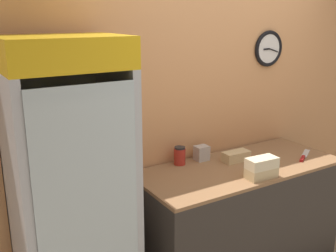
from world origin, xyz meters
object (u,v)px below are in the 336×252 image
at_px(sandwich_flat_left, 236,156).
at_px(sandwich_stack_middle, 262,163).
at_px(sandwich_stack_bottom, 261,173).
at_px(condiment_jar, 180,156).
at_px(chefs_knife, 304,157).
at_px(beverage_cooler, 69,182).
at_px(napkin_dispenser, 202,153).

bearing_deg(sandwich_flat_left, sandwich_stack_middle, -101.27).
height_order(sandwich_stack_bottom, sandwich_stack_middle, sandwich_stack_middle).
bearing_deg(sandwich_flat_left, condiment_jar, 157.48).
bearing_deg(chefs_knife, beverage_cooler, 173.36).
xyz_separation_m(chefs_knife, napkin_dispenser, (-0.76, 0.40, 0.05)).
bearing_deg(sandwich_stack_bottom, chefs_knife, 11.66).
distance_m(chefs_knife, condiment_jar, 1.05).
relative_size(beverage_cooler, condiment_jar, 13.59).
bearing_deg(napkin_dispenser, sandwich_flat_left, -35.95).
height_order(sandwich_stack_bottom, sandwich_flat_left, sandwich_flat_left).
relative_size(chefs_knife, napkin_dispenser, 2.57).
xyz_separation_m(sandwich_stack_middle, napkin_dispenser, (-0.15, 0.52, -0.06)).
distance_m(sandwich_flat_left, condiment_jar, 0.47).
xyz_separation_m(beverage_cooler, condiment_jar, (0.95, 0.19, -0.07)).
bearing_deg(sandwich_flat_left, beverage_cooler, -179.55).
bearing_deg(sandwich_flat_left, sandwich_stack_bottom, -101.27).
distance_m(beverage_cooler, sandwich_flat_left, 1.39).
distance_m(beverage_cooler, napkin_dispenser, 1.17).
bearing_deg(sandwich_stack_middle, condiment_jar, 123.72).
bearing_deg(beverage_cooler, napkin_dispenser, 8.59).
distance_m(beverage_cooler, chefs_knife, 1.93).
distance_m(sandwich_stack_middle, sandwich_flat_left, 0.37).
xyz_separation_m(sandwich_stack_bottom, condiment_jar, (-0.36, 0.54, 0.03)).
relative_size(sandwich_stack_bottom, sandwich_flat_left, 1.04).
relative_size(beverage_cooler, sandwich_stack_middle, 8.29).
distance_m(sandwich_stack_bottom, napkin_dispenser, 0.54).
distance_m(sandwich_stack_middle, napkin_dispenser, 0.55).
height_order(sandwich_stack_bottom, condiment_jar, condiment_jar).
bearing_deg(condiment_jar, sandwich_stack_middle, -56.28).
bearing_deg(sandwich_flat_left, napkin_dispenser, 144.05).
xyz_separation_m(condiment_jar, napkin_dispenser, (0.20, -0.01, -0.01)).
height_order(sandwich_stack_middle, sandwich_flat_left, sandwich_stack_middle).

